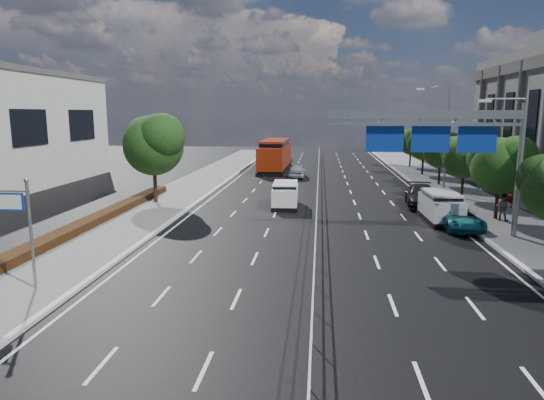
{
  "coord_description": "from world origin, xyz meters",
  "views": [
    {
      "loc": [
        0.16,
        -16.52,
        6.68
      ],
      "look_at": [
        -2.2,
        7.15,
        2.4
      ],
      "focal_mm": 32.0,
      "sensor_mm": 36.0,
      "label": 1
    }
  ],
  "objects_px": {
    "parked_car_teal": "(459,219)",
    "pedestrian_a": "(510,197)",
    "near_car_silver": "(298,171)",
    "overhead_gantry": "(446,134)",
    "white_minivan": "(285,195)",
    "parked_car_dark": "(421,196)",
    "pedestrian_b": "(503,207)",
    "near_car_dark": "(282,155)",
    "silver_minivan": "(441,207)",
    "red_bus": "(275,154)",
    "toilet_sign": "(18,215)"
  },
  "relations": [
    {
      "from": "pedestrian_b",
      "to": "overhead_gantry",
      "type": "bearing_deg",
      "value": 80.35
    },
    {
      "from": "near_car_dark",
      "to": "overhead_gantry",
      "type": "bearing_deg",
      "value": 111.24
    },
    {
      "from": "silver_minivan",
      "to": "parked_car_dark",
      "type": "bearing_deg",
      "value": 90.73
    },
    {
      "from": "near_car_dark",
      "to": "pedestrian_a",
      "type": "distance_m",
      "value": 39.45
    },
    {
      "from": "toilet_sign",
      "to": "red_bus",
      "type": "height_order",
      "value": "toilet_sign"
    },
    {
      "from": "near_car_dark",
      "to": "pedestrian_a",
      "type": "xyz_separation_m",
      "value": [
        18.66,
        -34.76,
        0.18
      ]
    },
    {
      "from": "white_minivan",
      "to": "red_bus",
      "type": "bearing_deg",
      "value": 95.58
    },
    {
      "from": "pedestrian_b",
      "to": "toilet_sign",
      "type": "bearing_deg",
      "value": 72.26
    },
    {
      "from": "toilet_sign",
      "to": "near_car_dark",
      "type": "bearing_deg",
      "value": 83.88
    },
    {
      "from": "near_car_silver",
      "to": "near_car_dark",
      "type": "bearing_deg",
      "value": -77.73
    },
    {
      "from": "silver_minivan",
      "to": "parked_car_teal",
      "type": "xyz_separation_m",
      "value": [
        0.6,
        -2.0,
        -0.3
      ]
    },
    {
      "from": "near_car_silver",
      "to": "parked_car_teal",
      "type": "height_order",
      "value": "near_car_silver"
    },
    {
      "from": "pedestrian_b",
      "to": "near_car_dark",
      "type": "bearing_deg",
      "value": -26.67
    },
    {
      "from": "red_bus",
      "to": "pedestrian_a",
      "type": "distance_m",
      "value": 28.65
    },
    {
      "from": "overhead_gantry",
      "to": "white_minivan",
      "type": "relative_size",
      "value": 2.45
    },
    {
      "from": "red_bus",
      "to": "near_car_silver",
      "type": "xyz_separation_m",
      "value": [
        2.96,
        -6.36,
        -1.18
      ]
    },
    {
      "from": "white_minivan",
      "to": "near_car_silver",
      "type": "bearing_deg",
      "value": 87.92
    },
    {
      "from": "near_car_silver",
      "to": "parked_car_teal",
      "type": "distance_m",
      "value": 24.19
    },
    {
      "from": "overhead_gantry",
      "to": "white_minivan",
      "type": "bearing_deg",
      "value": 139.49
    },
    {
      "from": "white_minivan",
      "to": "near_car_silver",
      "type": "relative_size",
      "value": 1.02
    },
    {
      "from": "near_car_dark",
      "to": "pedestrian_b",
      "type": "xyz_separation_m",
      "value": [
        16.67,
        -39.1,
        0.25
      ]
    },
    {
      "from": "red_bus",
      "to": "near_car_silver",
      "type": "bearing_deg",
      "value": -64.05
    },
    {
      "from": "overhead_gantry",
      "to": "near_car_dark",
      "type": "bearing_deg",
      "value": 105.59
    },
    {
      "from": "near_car_dark",
      "to": "parked_car_teal",
      "type": "distance_m",
      "value": 43.27
    },
    {
      "from": "parked_car_teal",
      "to": "white_minivan",
      "type": "bearing_deg",
      "value": 149.68
    },
    {
      "from": "near_car_dark",
      "to": "parked_car_dark",
      "type": "relative_size",
      "value": 0.85
    },
    {
      "from": "overhead_gantry",
      "to": "pedestrian_a",
      "type": "relative_size",
      "value": 6.63
    },
    {
      "from": "near_car_dark",
      "to": "parked_car_teal",
      "type": "relative_size",
      "value": 1.0
    },
    {
      "from": "toilet_sign",
      "to": "near_car_silver",
      "type": "xyz_separation_m",
      "value": [
        8.79,
        33.81,
        -2.24
      ]
    },
    {
      "from": "toilet_sign",
      "to": "pedestrian_a",
      "type": "bearing_deg",
      "value": 36.97
    },
    {
      "from": "parked_car_teal",
      "to": "pedestrian_a",
      "type": "xyz_separation_m",
      "value": [
        5.1,
        6.33,
        0.29
      ]
    },
    {
      "from": "near_car_silver",
      "to": "parked_car_teal",
      "type": "relative_size",
      "value": 0.92
    },
    {
      "from": "white_minivan",
      "to": "silver_minivan",
      "type": "xyz_separation_m",
      "value": [
        9.99,
        -3.77,
        0.03
      ]
    },
    {
      "from": "red_bus",
      "to": "near_car_silver",
      "type": "height_order",
      "value": "red_bus"
    },
    {
      "from": "pedestrian_a",
      "to": "toilet_sign",
      "type": "bearing_deg",
      "value": 24.91
    },
    {
      "from": "toilet_sign",
      "to": "near_car_silver",
      "type": "relative_size",
      "value": 1.06
    },
    {
      "from": "white_minivan",
      "to": "red_bus",
      "type": "height_order",
      "value": "red_bus"
    },
    {
      "from": "pedestrian_b",
      "to": "parked_car_teal",
      "type": "bearing_deg",
      "value": 72.81
    },
    {
      "from": "overhead_gantry",
      "to": "parked_car_dark",
      "type": "xyz_separation_m",
      "value": [
        0.79,
        8.95,
        -4.85
      ]
    },
    {
      "from": "silver_minivan",
      "to": "pedestrian_a",
      "type": "distance_m",
      "value": 7.16
    },
    {
      "from": "parked_car_dark",
      "to": "pedestrian_b",
      "type": "relative_size",
      "value": 3.1
    },
    {
      "from": "overhead_gantry",
      "to": "pedestrian_b",
      "type": "height_order",
      "value": "overhead_gantry"
    },
    {
      "from": "overhead_gantry",
      "to": "red_bus",
      "type": "xyz_separation_m",
      "value": [
        -11.86,
        30.11,
        -3.73
      ]
    },
    {
      "from": "overhead_gantry",
      "to": "near_car_silver",
      "type": "relative_size",
      "value": 2.49
    },
    {
      "from": "parked_car_teal",
      "to": "pedestrian_a",
      "type": "bearing_deg",
      "value": 49.4
    },
    {
      "from": "red_bus",
      "to": "silver_minivan",
      "type": "relative_size",
      "value": 2.68
    },
    {
      "from": "pedestrian_a",
      "to": "near_car_silver",
      "type": "bearing_deg",
      "value": -56.89
    },
    {
      "from": "near_car_dark",
      "to": "red_bus",
      "type": "bearing_deg",
      "value": 96.29
    },
    {
      "from": "toilet_sign",
      "to": "parked_car_teal",
      "type": "bearing_deg",
      "value": 31.93
    },
    {
      "from": "silver_minivan",
      "to": "pedestrian_b",
      "type": "xyz_separation_m",
      "value": [
        3.71,
        -0.01,
        0.06
      ]
    }
  ]
}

